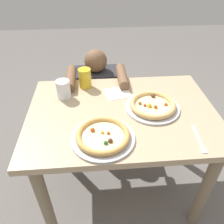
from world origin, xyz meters
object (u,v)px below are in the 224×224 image
pizza_near (103,136)px  diner_seated (98,104)px  pizza_far (152,106)px  water_cup_clear (63,89)px  fork (199,140)px  drink_cup_colored (85,78)px

pizza_near → diner_seated: size_ratio=0.37×
diner_seated → pizza_far: bearing=-60.2°
water_cup_clear → fork: size_ratio=0.59×
water_cup_clear → diner_seated: size_ratio=0.13×
drink_cup_colored → fork: drink_cup_colored is taller
fork → pizza_near: bearing=174.1°
pizza_far → diner_seated: bearing=119.8°
drink_cup_colored → diner_seated: size_ratio=0.15×
pizza_far → water_cup_clear: bearing=163.2°
pizza_near → fork: size_ratio=1.64×
water_cup_clear → fork: water_cup_clear is taller
pizza_near → drink_cup_colored: 0.53m
pizza_near → pizza_far: bearing=37.4°
pizza_far → diner_seated: size_ratio=0.37×
water_cup_clear → diner_seated: 0.62m
pizza_near → drink_cup_colored: (-0.09, 0.52, 0.05)m
pizza_near → fork: pizza_near is taller
pizza_far → water_cup_clear: 0.57m
pizza_near → pizza_far: 0.39m
fork → diner_seated: bearing=120.5°
pizza_near → water_cup_clear: size_ratio=2.76×
pizza_far → fork: bearing=-58.1°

